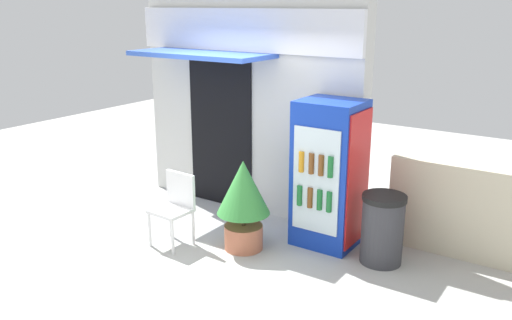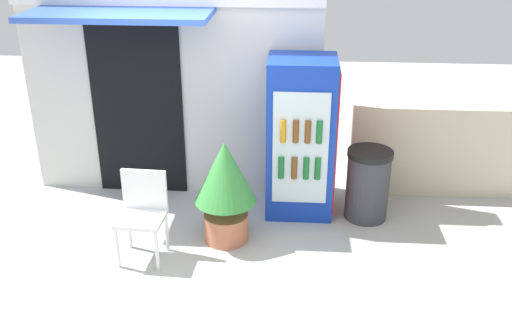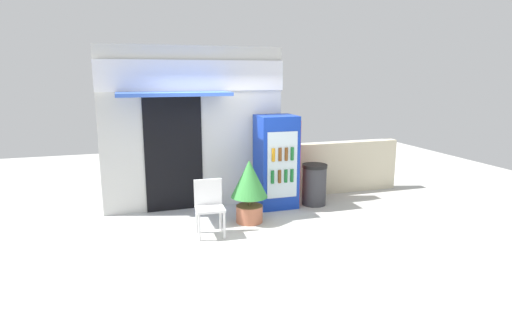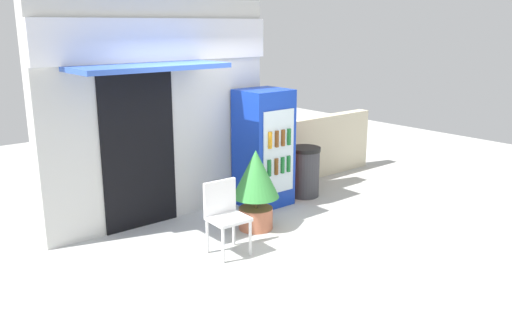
{
  "view_description": "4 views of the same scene",
  "coord_description": "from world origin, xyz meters",
  "views": [
    {
      "loc": [
        3.65,
        -4.29,
        2.82
      ],
      "look_at": [
        0.29,
        0.7,
        1.06
      ],
      "focal_mm": 37.86,
      "sensor_mm": 36.0,
      "label": 1
    },
    {
      "loc": [
        0.91,
        -4.55,
        3.19
      ],
      "look_at": [
        0.55,
        0.53,
        0.9
      ],
      "focal_mm": 40.13,
      "sensor_mm": 36.0,
      "label": 2
    },
    {
      "loc": [
        -1.71,
        -6.04,
        2.5
      ],
      "look_at": [
        0.36,
        0.53,
        1.08
      ],
      "focal_mm": 29.28,
      "sensor_mm": 36.0,
      "label": 3
    },
    {
      "loc": [
        -4.01,
        -4.6,
        2.68
      ],
      "look_at": [
        0.4,
        0.71,
        0.89
      ],
      "focal_mm": 36.91,
      "sensor_mm": 36.0,
      "label": 4
    }
  ],
  "objects": [
    {
      "name": "ground",
      "position": [
        0.0,
        0.0,
        0.0
      ],
      "size": [
        16.0,
        16.0,
        0.0
      ],
      "primitive_type": "plane",
      "color": "#B2B2AD"
    },
    {
      "name": "storefront_building",
      "position": [
        -0.51,
        1.68,
        1.56
      ],
      "size": [
        3.38,
        1.07,
        3.01
      ],
      "color": "silver",
      "rests_on": "ground"
    },
    {
      "name": "drink_cooler",
      "position": [
        0.99,
        1.22,
        0.88
      ],
      "size": [
        0.74,
        0.71,
        1.75
      ],
      "color": "#1438B2",
      "rests_on": "ground"
    },
    {
      "name": "plastic_chair",
      "position": [
        -0.52,
        0.18,
        0.51
      ],
      "size": [
        0.46,
        0.42,
        0.87
      ],
      "color": "white",
      "rests_on": "ground"
    },
    {
      "name": "potted_plant_near_shop",
      "position": [
        0.24,
        0.51,
        0.65
      ],
      "size": [
        0.62,
        0.62,
        1.09
      ],
      "color": "#BC6B4C",
      "rests_on": "ground"
    },
    {
      "name": "trash_bin",
      "position": [
        1.73,
        1.09,
        0.4
      ],
      "size": [
        0.49,
        0.49,
        0.8
      ],
      "color": "#38383D",
      "rests_on": "ground"
    },
    {
      "name": "stone_boundary_wall",
      "position": [
        2.76,
        1.74,
        0.54
      ],
      "size": [
        2.37,
        0.21,
        1.09
      ],
      "primitive_type": "cube",
      "color": "beige",
      "rests_on": "ground"
    }
  ]
}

